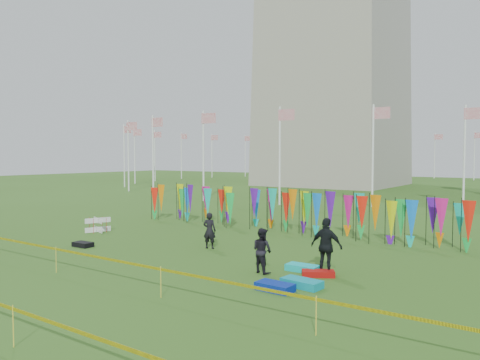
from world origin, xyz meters
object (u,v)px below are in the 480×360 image
Objects in this scene: person_right at (327,246)px; kite_bag_red at (318,273)px; person_mid at (262,250)px; kite_bag_blue at (275,287)px; kite_bag_teal at (302,283)px; kite_bag_black at (83,244)px; person_left at (209,230)px; kite_bag_turquoise at (303,268)px; box_kite at (98,225)px.

kite_bag_red is (-0.12, -0.39, -0.86)m from person_right.
person_mid is 0.80× the size of person_right.
kite_bag_teal is at bearing 60.11° from kite_bag_blue.
person_right reaches higher than kite_bag_black.
person_left is 1.40× the size of kite_bag_blue.
person_mid is 2.18m from kite_bag_teal.
kite_bag_black is (-9.98, -1.67, -0.01)m from kite_bag_turquoise.
person_mid is 1.25× the size of kite_bag_teal.
kite_bag_teal is at bearing 92.34° from person_right.
kite_bag_teal is at bearing -12.56° from box_kite.
person_mid is 1.59m from kite_bag_turquoise.
person_mid is at bearing 30.81° from person_right.
person_mid is 8.99m from kite_bag_black.
person_left is 1.01× the size of person_mid.
person_left is at bearing 31.07° from kite_bag_black.
box_kite is 13.60m from person_right.
box_kite reaches higher than kite_bag_black.
kite_bag_teal reaches higher than kite_bag_blue.
person_right is at bearing 9.08° from kite_bag_black.
kite_bag_blue is 1.26× the size of kite_bag_black.
kite_bag_black is at bearing -172.87° from kite_bag_red.
person_right is 1.22m from kite_bag_turquoise.
person_right is at bearing 90.71° from kite_bag_teal.
person_mid is 2.19m from person_right.
person_mid reaches higher than kite_bag_teal.
kite_bag_blue is at bearing 146.13° from person_mid.
person_mid is (11.63, -2.25, 0.39)m from box_kite.
kite_bag_red is at bearing 75.20° from person_right.
kite_bag_red is at bearing -145.81° from person_mid.
kite_bag_blue is 0.91× the size of kite_bag_teal.
box_kite is at bearing 174.39° from kite_bag_turquoise.
box_kite is 0.86× the size of kite_bag_black.
kite_bag_blue is 10.44m from kite_bag_black.
kite_bag_red is (1.79, 0.67, -0.68)m from person_mid.
box_kite is at bearing 167.44° from kite_bag_teal.
kite_bag_turquoise is at bearing 156.21° from kite_bag_red.
person_left is at bearing -15.01° from person_mid.
person_left is (7.52, -0.01, 0.40)m from box_kite.
box_kite is 13.52m from kite_bag_red.
kite_bag_blue is at bearing -16.34° from box_kite.
person_left is 5.68m from kite_bag_black.
person_left is 1.75× the size of kite_bag_black.
person_mid is at bearing 132.55° from kite_bag_blue.
kite_bag_blue is at bearing -80.79° from kite_bag_turquoise.
kite_bag_blue is at bearing 128.67° from person_left.
kite_bag_teal is at bearing -63.40° from kite_bag_turquoise.
kite_bag_turquoise is at bearing 99.21° from kite_bag_blue.
kite_bag_teal is (0.02, -1.84, -0.84)m from person_right.
person_mid is at bearing -159.40° from kite_bag_red.
person_left is 0.82× the size of person_right.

